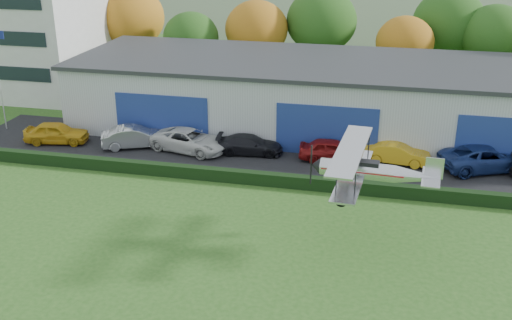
% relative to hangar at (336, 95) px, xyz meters
% --- Properties ---
extents(apron, '(48.00, 9.00, 0.05)m').
position_rel_hangar_xyz_m(apron, '(-2.00, -6.98, -2.63)').
color(apron, black).
rests_on(apron, ground).
extents(hedge, '(46.00, 0.60, 0.80)m').
position_rel_hangar_xyz_m(hedge, '(-2.00, -11.78, -2.26)').
color(hedge, black).
rests_on(hedge, ground).
extents(hangar, '(40.60, 12.60, 5.30)m').
position_rel_hangar_xyz_m(hangar, '(0.00, 0.00, 0.00)').
color(hangar, '#B2B7BC').
rests_on(hangar, ground).
extents(office_block, '(20.60, 15.60, 10.40)m').
position_rel_hangar_xyz_m(office_block, '(-33.00, 7.02, 2.56)').
color(office_block, silver).
rests_on(office_block, ground).
extents(tree_belt, '(75.70, 13.22, 10.12)m').
position_rel_hangar_xyz_m(tree_belt, '(-4.15, 12.64, 2.95)').
color(tree_belt, '#3D2614').
rests_on(tree_belt, ground).
extents(distant_hills, '(430.00, 196.00, 56.00)m').
position_rel_hangar_xyz_m(distant_hills, '(-9.38, 112.02, -15.70)').
color(distant_hills, '#4C6642').
rests_on(distant_hills, ground).
extents(car_0, '(4.83, 2.66, 1.56)m').
position_rel_hangar_xyz_m(car_0, '(-19.49, -7.94, -1.83)').
color(car_0, gold).
rests_on(car_0, apron).
extents(car_1, '(4.96, 3.43, 1.55)m').
position_rel_hangar_xyz_m(car_1, '(-13.54, -7.50, -1.83)').
color(car_1, silver).
rests_on(car_1, apron).
extents(car_2, '(6.01, 3.80, 1.55)m').
position_rel_hangar_xyz_m(car_2, '(-9.48, -7.33, -1.83)').
color(car_2, silver).
rests_on(car_2, apron).
extents(car_3, '(4.77, 2.33, 1.34)m').
position_rel_hangar_xyz_m(car_3, '(-5.20, -6.92, -1.94)').
color(car_3, black).
rests_on(car_3, apron).
extents(car_4, '(4.58, 2.08, 1.52)m').
position_rel_hangar_xyz_m(car_4, '(0.55, -7.00, -1.84)').
color(car_4, maroon).
rests_on(car_4, apron).
extents(car_5, '(4.44, 1.96, 1.42)m').
position_rel_hangar_xyz_m(car_5, '(4.88, -6.47, -1.90)').
color(car_5, gold).
rests_on(car_5, apron).
extents(car_6, '(6.58, 4.91, 1.66)m').
position_rel_hangar_xyz_m(car_6, '(10.50, -6.32, -1.78)').
color(car_6, navy).
rests_on(car_6, apron).
extents(biplane, '(6.38, 7.32, 2.74)m').
position_rel_hangar_xyz_m(biplane, '(3.32, -17.62, 1.39)').
color(biplane, silver).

